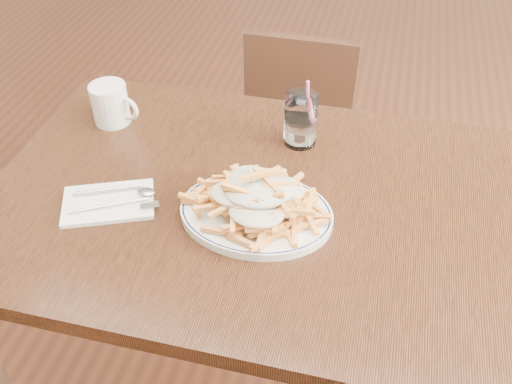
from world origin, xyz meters
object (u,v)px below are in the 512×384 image
(table, at_px, (260,223))
(loaded_fries, at_px, (256,195))
(chair_far, at_px, (301,115))
(fries_plate, at_px, (256,213))
(water_glass, at_px, (301,122))
(coffee_mug, at_px, (111,104))

(table, distance_m, loaded_fries, 0.16)
(table, bearing_deg, chair_far, 92.79)
(table, height_order, fries_plate, fries_plate)
(water_glass, bearing_deg, chair_far, 98.37)
(water_glass, bearing_deg, fries_plate, -97.77)
(chair_far, height_order, loaded_fries, loaded_fries)
(table, xyz_separation_m, water_glass, (0.05, 0.22, 0.13))
(fries_plate, bearing_deg, water_glass, 82.23)
(chair_far, xyz_separation_m, coffee_mug, (-0.39, -0.60, 0.36))
(chair_far, bearing_deg, loaded_fries, -86.98)
(loaded_fries, relative_size, water_glass, 1.72)
(chair_far, distance_m, fries_plate, 0.92)
(table, relative_size, loaded_fries, 3.99)
(fries_plate, bearing_deg, table, 95.94)
(chair_far, bearing_deg, fries_plate, -86.98)
(fries_plate, height_order, coffee_mug, coffee_mug)
(coffee_mug, bearing_deg, table, -24.57)
(table, height_order, coffee_mug, coffee_mug)
(fries_plate, xyz_separation_m, coffee_mug, (-0.44, 0.26, 0.04))
(coffee_mug, bearing_deg, fries_plate, -30.75)
(water_glass, height_order, coffee_mug, water_glass)
(fries_plate, height_order, loaded_fries, loaded_fries)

